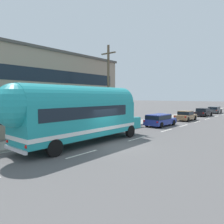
{
  "coord_description": "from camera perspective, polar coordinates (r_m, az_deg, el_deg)",
  "views": [
    {
      "loc": [
        9.08,
        -10.99,
        3.37
      ],
      "look_at": [
        -2.15,
        2.43,
        2.08
      ],
      "focal_mm": 33.43,
      "sensor_mm": 36.0,
      "label": 1
    }
  ],
  "objects": [
    {
      "name": "ground_plane",
      "position": [
        14.64,
        0.35,
        -9.1
      ],
      "size": [
        300.0,
        300.0,
        0.0
      ],
      "primitive_type": "plane",
      "color": "#565454"
    },
    {
      "name": "lane_markings",
      "position": [
        26.87,
        13.51,
        -3.1
      ],
      "size": [
        4.02,
        80.0,
        0.01
      ],
      "color": "silver",
      "rests_on": "ground"
    },
    {
      "name": "sidewalk_slab",
      "position": [
        25.57,
        5.72,
        -3.21
      ],
      "size": [
        2.55,
        90.0,
        0.15
      ],
      "primitive_type": "cube",
      "color": "gray",
      "rests_on": "ground"
    },
    {
      "name": "roadside_building",
      "position": [
        23.91,
        -24.68,
        5.16
      ],
      "size": [
        9.75,
        21.26,
        7.84
      ],
      "color": "gray",
      "rests_on": "ground"
    },
    {
      "name": "utility_pole",
      "position": [
        21.2,
        -0.99,
        7.06
      ],
      "size": [
        1.8,
        0.24,
        8.5
      ],
      "color": "brown",
      "rests_on": "ground"
    },
    {
      "name": "painted_bus",
      "position": [
        14.58,
        -9.33,
        -0.05
      ],
      "size": [
        2.64,
        11.95,
        4.12
      ],
      "color": "teal",
      "rests_on": "ground"
    },
    {
      "name": "car_lead",
      "position": [
        24.49,
        12.88,
        -1.95
      ],
      "size": [
        2.12,
        4.48,
        1.37
      ],
      "color": "navy",
      "rests_on": "ground"
    },
    {
      "name": "car_second",
      "position": [
        31.32,
        19.49,
        -0.87
      ],
      "size": [
        1.91,
        4.24,
        1.37
      ],
      "color": "olive",
      "rests_on": "ground"
    },
    {
      "name": "car_third",
      "position": [
        39.59,
        23.64,
        0.05
      ],
      "size": [
        2.09,
        4.74,
        1.37
      ],
      "color": "black",
      "rests_on": "ground"
    },
    {
      "name": "car_fourth",
      "position": [
        47.31,
        26.23,
        0.65
      ],
      "size": [
        2.02,
        4.47,
        1.37
      ],
      "color": "#474C51",
      "rests_on": "ground"
    }
  ]
}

